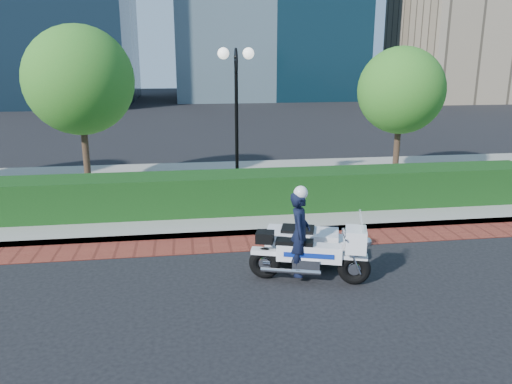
{
  "coord_description": "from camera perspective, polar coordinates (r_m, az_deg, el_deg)",
  "views": [
    {
      "loc": [
        -0.51,
        -9.08,
        4.12
      ],
      "look_at": [
        1.13,
        2.24,
        1.0
      ],
      "focal_mm": 35.0,
      "sensor_mm": 36.0,
      "label": 1
    }
  ],
  "objects": [
    {
      "name": "brick_strip",
      "position": [
        11.36,
        -5.16,
        -6.04
      ],
      "size": [
        60.0,
        1.0,
        0.01
      ],
      "primitive_type": "cube",
      "color": "maroon",
      "rests_on": "ground"
    },
    {
      "name": "tree_c",
      "position": [
        17.12,
        16.24,
        11.06
      ],
      "size": [
        2.8,
        2.8,
        4.3
      ],
      "color": "#332319",
      "rests_on": "sidewalk"
    },
    {
      "name": "sidewalk",
      "position": [
        15.62,
        -6.11,
        0.15
      ],
      "size": [
        60.0,
        8.0,
        0.15
      ],
      "primitive_type": "cube",
      "color": "gray",
      "rests_on": "ground"
    },
    {
      "name": "police_motorcycle",
      "position": [
        9.72,
        5.66,
        -5.82
      ],
      "size": [
        2.24,
        1.96,
        1.86
      ],
      "rotation": [
        0.0,
        0.0,
        -0.3
      ],
      "color": "black",
      "rests_on": "ground"
    },
    {
      "name": "tree_b",
      "position": [
        15.88,
        -19.54,
        11.92
      ],
      "size": [
        3.2,
        3.2,
        4.89
      ],
      "color": "#332319",
      "rests_on": "sidewalk"
    },
    {
      "name": "hedge_main",
      "position": [
        13.16,
        -5.75,
        -0.12
      ],
      "size": [
        18.0,
        1.2,
        1.0
      ],
      "primitive_type": "cube",
      "color": "black",
      "rests_on": "sidewalk"
    },
    {
      "name": "lamppost",
      "position": [
        14.41,
        -2.26,
        10.61
      ],
      "size": [
        1.02,
        0.7,
        4.21
      ],
      "color": "black",
      "rests_on": "sidewalk"
    },
    {
      "name": "ground",
      "position": [
        9.98,
        -4.66,
        -9.17
      ],
      "size": [
        120.0,
        120.0,
        0.0
      ],
      "primitive_type": "plane",
      "color": "black",
      "rests_on": "ground"
    }
  ]
}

